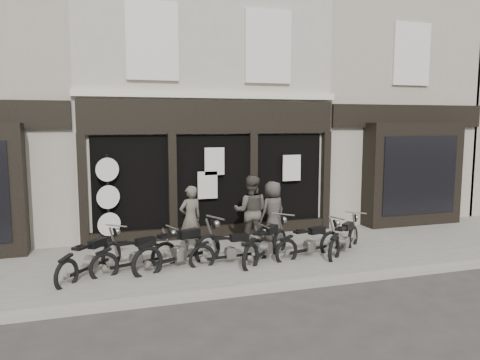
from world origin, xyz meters
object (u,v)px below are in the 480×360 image
object	(u,v)px
motorcycle_1	(136,258)
advert_sign_post	(108,204)
man_right	(273,211)
man_centre	(251,211)
motorcycle_5	(310,245)
motorcycle_6	(344,241)
man_left	(191,218)
motorcycle_2	(180,252)
motorcycle_0	(91,262)
motorcycle_4	(266,247)
motorcycle_3	(231,252)

from	to	relation	value
motorcycle_1	advert_sign_post	bearing A→B (deg)	83.30
man_right	man_centre	bearing A→B (deg)	-1.34
motorcycle_5	motorcycle_6	xyz separation A→B (m)	(0.97, 0.05, 0.01)
man_left	motorcycle_1	bearing A→B (deg)	22.33
motorcycle_2	man_left	distance (m)	1.40
motorcycle_0	motorcycle_5	size ratio (longest dim) A/B	0.89
motorcycle_0	motorcycle_5	distance (m)	5.01
motorcycle_4	advert_sign_post	size ratio (longest dim) A/B	0.71
motorcycle_4	man_left	xyz separation A→B (m)	(-1.54, 1.25, 0.52)
motorcycle_5	motorcycle_3	bearing A→B (deg)	162.57
motorcycle_2	motorcycle_5	size ratio (longest dim) A/B	1.11
motorcycle_2	man_centre	size ratio (longest dim) A/B	1.19
motorcycle_3	man_right	size ratio (longest dim) A/B	1.19
motorcycle_3	man_centre	distance (m)	1.68
motorcycle_6	man_left	distance (m)	3.85
man_centre	man_right	distance (m)	0.78
motorcycle_2	man_right	world-z (taller)	man_right
motorcycle_1	advert_sign_post	world-z (taller)	advert_sign_post
motorcycle_4	man_right	bearing A→B (deg)	20.64
motorcycle_0	motorcycle_6	world-z (taller)	motorcycle_0
motorcycle_4	man_right	distance (m)	1.76
motorcycle_5	man_right	size ratio (longest dim) A/B	1.21
motorcycle_1	motorcycle_5	size ratio (longest dim) A/B	0.99
motorcycle_4	advert_sign_post	world-z (taller)	advert_sign_post
advert_sign_post	motorcycle_4	bearing A→B (deg)	-52.18
motorcycle_5	man_centre	world-z (taller)	man_centre
man_left	man_right	bearing A→B (deg)	169.29
motorcycle_5	motorcycle_6	world-z (taller)	motorcycle_6
man_right	advert_sign_post	bearing A→B (deg)	-32.93
motorcycle_5	motorcycle_1	bearing A→B (deg)	162.09
man_centre	motorcycle_3	bearing A→B (deg)	75.08
motorcycle_3	advert_sign_post	world-z (taller)	advert_sign_post
motorcycle_5	man_centre	bearing A→B (deg)	113.40
motorcycle_1	man_left	distance (m)	1.94
motorcycle_6	man_left	bearing A→B (deg)	119.27
motorcycle_2	motorcycle_4	world-z (taller)	motorcycle_2
man_left	man_centre	size ratio (longest dim) A/B	0.89
motorcycle_2	motorcycle_4	distance (m)	2.03
motorcycle_0	advert_sign_post	xyz separation A→B (m)	(0.45, 2.21, 0.82)
man_right	motorcycle_5	bearing A→B (deg)	79.96
motorcycle_4	man_left	bearing A→B (deg)	98.04
man_left	motorcycle_3	bearing A→B (deg)	100.81
motorcycle_2	motorcycle_1	bearing A→B (deg)	153.50
motorcycle_3	motorcycle_6	xyz separation A→B (m)	(2.93, 0.00, 0.02)
motorcycle_2	motorcycle_5	xyz separation A→B (m)	(3.12, -0.10, -0.06)
motorcycle_1	motorcycle_2	world-z (taller)	motorcycle_2
motorcycle_5	man_centre	size ratio (longest dim) A/B	1.07
man_centre	man_right	xyz separation A→B (m)	(0.72, 0.27, -0.10)
motorcycle_2	motorcycle_0	bearing A→B (deg)	154.45
motorcycle_1	man_left	bearing A→B (deg)	20.28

